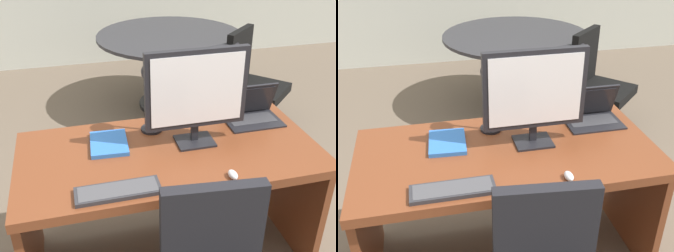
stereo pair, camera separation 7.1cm
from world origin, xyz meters
TOP-DOWN VIEW (x-y plane):
  - ground at (0.00, 1.50)m, footprint 12.00×12.00m
  - desk at (0.00, 0.04)m, footprint 1.56×0.77m
  - monitor at (0.15, 0.04)m, footprint 0.53×0.16m
  - laptop at (0.55, 0.22)m, footprint 0.32×0.23m
  - keyboard at (-0.31, -0.29)m, footprint 0.38×0.13m
  - mouse at (0.22, -0.31)m, footprint 0.04×0.07m
  - desk_lamp at (-0.05, 0.20)m, footprint 0.12×0.14m
  - book at (-0.30, 0.12)m, footprint 0.21×0.26m
  - meeting_table at (0.54, 2.02)m, footprint 1.44×1.44m
  - meeting_chair_near at (1.14, 1.37)m, footprint 0.65×0.66m
  - meeting_chair_far at (0.80, 1.17)m, footprint 0.57×0.59m

SIDE VIEW (x-z plane):
  - ground at x=0.00m, z-range 0.00..0.00m
  - meeting_chair_far at x=0.80m, z-range -0.09..0.75m
  - meeting_chair_near at x=1.14m, z-range -0.09..0.82m
  - desk at x=0.00m, z-range 0.18..0.93m
  - meeting_table at x=0.54m, z-range 0.20..0.96m
  - keyboard at x=-0.31m, z-range 0.75..0.77m
  - book at x=-0.30m, z-range 0.75..0.77m
  - mouse at x=0.22m, z-range 0.75..0.78m
  - laptop at x=0.55m, z-range 0.71..0.92m
  - monitor at x=0.15m, z-range 0.79..1.30m
  - desk_lamp at x=-0.05m, z-range 0.85..1.26m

